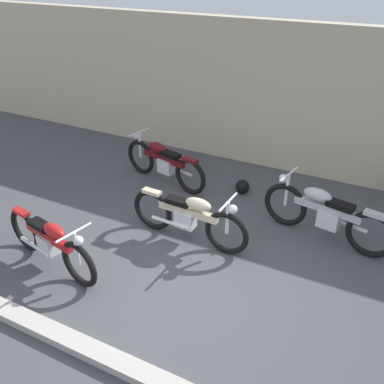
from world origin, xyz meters
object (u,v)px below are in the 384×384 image
at_px(motorcycle_maroon, 164,162).
at_px(motorcycle_silver, 325,214).
at_px(motorcycle_red, 50,242).
at_px(helmet, 242,187).
at_px(motorcycle_cream, 189,217).

bearing_deg(motorcycle_maroon, motorcycle_silver, -175.64).
bearing_deg(motorcycle_red, motorcycle_silver, 48.48).
bearing_deg(motorcycle_silver, helmet, -14.95).
xyz_separation_m(motorcycle_maroon, motorcycle_cream, (1.35, -1.53, 0.00)).
bearing_deg(helmet, motorcycle_red, -117.05).
relative_size(motorcycle_maroon, motorcycle_cream, 0.98).
bearing_deg(helmet, motorcycle_cream, -96.55).
distance_m(helmet, motorcycle_silver, 1.91).
bearing_deg(motorcycle_silver, motorcycle_cream, 39.14).
height_order(motorcycle_red, motorcycle_maroon, motorcycle_maroon).
height_order(motorcycle_red, motorcycle_cream, motorcycle_cream).
xyz_separation_m(motorcycle_silver, motorcycle_red, (-3.39, -2.51, -0.04)).
xyz_separation_m(motorcycle_red, motorcycle_cream, (1.49, 1.48, 0.01)).
xyz_separation_m(motorcycle_silver, motorcycle_cream, (-1.90, -1.02, -0.02)).
distance_m(helmet, motorcycle_maroon, 1.62).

